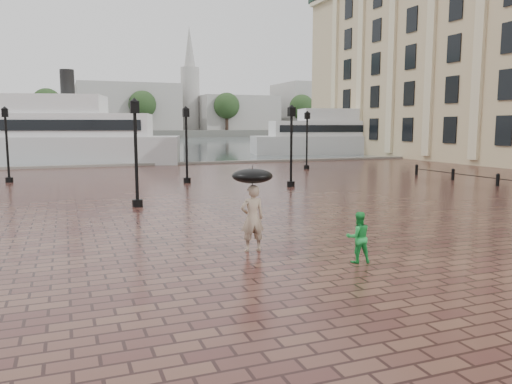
# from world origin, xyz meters

# --- Properties ---
(ground) EXTENTS (300.00, 300.00, 0.00)m
(ground) POSITION_xyz_m (0.00, 0.00, 0.00)
(ground) COLOR #3D1E1B
(ground) RESTS_ON ground
(harbour_water) EXTENTS (240.00, 240.00, 0.00)m
(harbour_water) POSITION_xyz_m (0.00, 92.00, 0.00)
(harbour_water) COLOR #455053
(harbour_water) RESTS_ON ground
(quay_edge) EXTENTS (80.00, 0.60, 0.30)m
(quay_edge) POSITION_xyz_m (0.00, 32.00, 0.00)
(quay_edge) COLOR slate
(quay_edge) RESTS_ON ground
(far_shore) EXTENTS (300.00, 60.00, 2.00)m
(far_shore) POSITION_xyz_m (0.00, 160.00, 1.00)
(far_shore) COLOR #4C4C47
(far_shore) RESTS_ON ground
(distant_skyline) EXTENTS (102.50, 22.00, 33.00)m
(distant_skyline) POSITION_xyz_m (48.14, 150.00, 9.45)
(distant_skyline) COLOR #A09E98
(distant_skyline) RESTS_ON ground
(far_trees) EXTENTS (188.00, 8.00, 13.50)m
(far_trees) POSITION_xyz_m (0.00, 138.00, 9.42)
(far_trees) COLOR #2D2119
(far_trees) RESTS_ON ground
(street_lamps) EXTENTS (21.44, 14.44, 4.40)m
(street_lamps) POSITION_xyz_m (-1.60, 17.60, 2.33)
(street_lamps) COLOR black
(street_lamps) RESTS_ON ground
(adult_pedestrian) EXTENTS (0.68, 0.46, 1.82)m
(adult_pedestrian) POSITION_xyz_m (-4.10, 1.18, 0.91)
(adult_pedestrian) COLOR tan
(adult_pedestrian) RESTS_ON ground
(child_pedestrian) EXTENTS (0.71, 0.60, 1.29)m
(child_pedestrian) POSITION_xyz_m (-2.03, -0.82, 0.64)
(child_pedestrian) COLOR green
(child_pedestrian) RESTS_ON ground
(ferry_near) EXTENTS (25.98, 12.16, 8.29)m
(ferry_near) POSITION_xyz_m (-11.23, 37.30, 2.49)
(ferry_near) COLOR #BCBCBC
(ferry_near) RESTS_ON ground
(ferry_far) EXTENTS (23.04, 9.92, 7.35)m
(ferry_far) POSITION_xyz_m (23.08, 41.87, 2.21)
(ferry_far) COLOR #BCBCBC
(ferry_far) RESTS_ON ground
(umbrella) EXTENTS (1.10, 1.10, 1.18)m
(umbrella) POSITION_xyz_m (-4.10, 1.18, 2.06)
(umbrella) COLOR black
(umbrella) RESTS_ON ground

